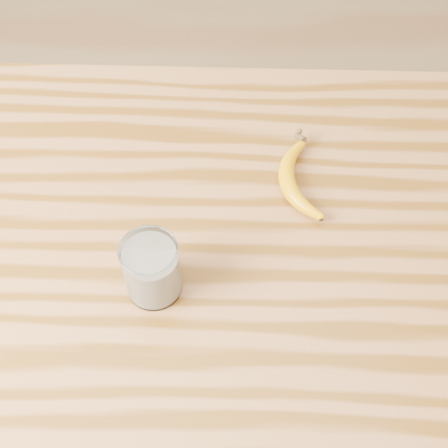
{
  "coord_description": "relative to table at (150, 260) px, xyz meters",
  "views": [
    {
      "loc": [
        0.16,
        -0.61,
        1.79
      ],
      "look_at": [
        0.14,
        -0.02,
        0.93
      ],
      "focal_mm": 50.0,
      "sensor_mm": 36.0,
      "label": 1
    }
  ],
  "objects": [
    {
      "name": "table",
      "position": [
        0.0,
        0.0,
        0.0
      ],
      "size": [
        1.2,
        0.8,
        0.9
      ],
      "color": "#935D30",
      "rests_on": "ground"
    },
    {
      "name": "banana",
      "position": [
        0.25,
        0.09,
        0.15
      ],
      "size": [
        0.13,
        0.26,
        0.03
      ],
      "primitive_type": null,
      "rotation": [
        0.0,
        0.0,
        0.16
      ],
      "color": "#D48C00",
      "rests_on": "table"
    },
    {
      "name": "smoothie_glass",
      "position": [
        0.03,
        -0.13,
        0.18
      ],
      "size": [
        0.09,
        0.09,
        0.11
      ],
      "color": "white",
      "rests_on": "table"
    }
  ]
}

